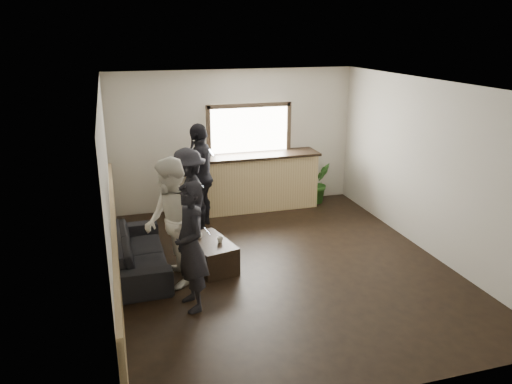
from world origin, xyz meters
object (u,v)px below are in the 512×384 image
object	(u,v)px
sofa	(138,252)
person_b	(171,223)
bar_counter	(253,178)
cup_a	(199,236)
person_a	(191,247)
person_c	(189,198)
person_d	(201,176)
cup_b	(220,240)
potted_plant	(319,183)
coffee_table	(210,254)

from	to	relation	value
sofa	person_b	bearing A→B (deg)	-141.62
bar_counter	person_b	world-z (taller)	bar_counter
cup_a	bar_counter	bearing A→B (deg)	55.81
person_a	person_c	distance (m)	2.06
person_c	bar_counter	bearing A→B (deg)	125.93
person_d	sofa	bearing A→B (deg)	-11.86
cup_a	person_d	size ratio (longest dim) A/B	0.06
bar_counter	person_c	world-z (taller)	bar_counter
sofa	cup_b	bearing A→B (deg)	-104.50
sofa	cup_b	size ratio (longest dim) A/B	22.31
sofa	potted_plant	world-z (taller)	potted_plant
sofa	potted_plant	distance (m)	4.46
cup_a	person_c	distance (m)	0.87
cup_a	person_a	xyz separation A→B (m)	(-0.31, -1.25, 0.39)
cup_a	potted_plant	size ratio (longest dim) A/B	0.13
cup_a	cup_b	bearing A→B (deg)	-40.63
person_a	person_b	world-z (taller)	person_b
cup_a	person_a	bearing A→B (deg)	-103.96
person_d	person_c	bearing A→B (deg)	3.83
sofa	person_a	world-z (taller)	person_a
coffee_table	person_c	xyz separation A→B (m)	(-0.16, 0.94, 0.63)
cup_b	person_c	bearing A→B (deg)	106.15
cup_a	person_c	bearing A→B (deg)	90.93
cup_a	person_b	size ratio (longest dim) A/B	0.06
bar_counter	cup_a	world-z (taller)	bar_counter
person_b	cup_a	bearing A→B (deg)	131.94
bar_counter	person_d	xyz separation A→B (m)	(-1.19, -0.68, 0.34)
cup_b	person_d	size ratio (longest dim) A/B	0.05
potted_plant	person_c	distance (m)	3.33
bar_counter	person_a	world-z (taller)	bar_counter
cup_b	person_b	distance (m)	0.92
coffee_table	person_c	distance (m)	1.14
bar_counter	coffee_table	world-z (taller)	bar_counter
person_b	potted_plant	bearing A→B (deg)	121.79
coffee_table	cup_b	size ratio (longest dim) A/B	10.60
person_b	person_d	distance (m)	2.23
cup_a	potted_plant	xyz separation A→B (m)	(2.97, 2.19, -0.04)
person_a	coffee_table	bearing A→B (deg)	147.62
cup_b	person_d	world-z (taller)	person_d
coffee_table	sofa	bearing A→B (deg)	169.45
person_b	cup_b	bearing A→B (deg)	103.64
bar_counter	sofa	distance (m)	3.30
bar_counter	cup_b	size ratio (longest dim) A/B	29.55
bar_counter	cup_a	bearing A→B (deg)	-124.19
person_c	cup_a	bearing A→B (deg)	-6.52
coffee_table	cup_a	distance (m)	0.34
coffee_table	cup_a	size ratio (longest dim) A/B	8.39
potted_plant	coffee_table	bearing A→B (deg)	-140.32
sofa	cup_a	distance (m)	0.95
coffee_table	cup_a	xyz separation A→B (m)	(-0.15, 0.15, 0.26)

